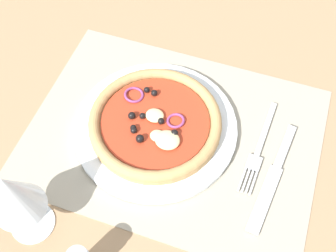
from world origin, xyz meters
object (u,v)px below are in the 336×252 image
object	(u,v)px
plate	(155,128)
knife	(273,177)
wine_glass	(12,195)
fork	(258,151)
pizza	(155,123)

from	to	relation	value
plate	knife	bearing A→B (deg)	173.26
knife	wine_glass	distance (cm)	37.98
plate	fork	xyz separation A→B (cm)	(-17.07, -1.48, -0.30)
plate	wine_glass	world-z (taller)	wine_glass
fork	knife	xyz separation A→B (cm)	(-3.22, 3.88, 0.03)
fork	knife	bearing A→B (deg)	43.11
plate	pizza	world-z (taller)	pizza
knife	wine_glass	bearing A→B (deg)	-52.91
plate	pizza	bearing A→B (deg)	129.28
knife	wine_glass	world-z (taller)	wine_glass
plate	wine_glass	xyz separation A→B (cm)	(11.45, 20.96, 9.27)
fork	wine_glass	bearing A→B (deg)	-48.36
pizza	knife	distance (cm)	20.49
plate	fork	distance (cm)	17.13
plate	fork	bearing A→B (deg)	-175.03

